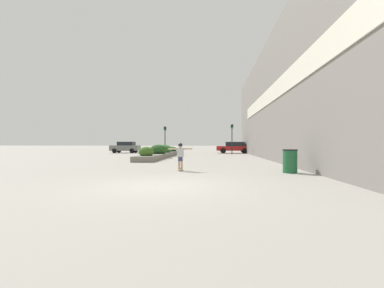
{
  "coord_description": "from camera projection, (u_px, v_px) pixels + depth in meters",
  "views": [
    {
      "loc": [
        1.6,
        -7.73,
        1.3
      ],
      "look_at": [
        0.02,
        11.47,
        1.27
      ],
      "focal_mm": 24.0,
      "sensor_mm": 36.0,
      "label": 1
    }
  ],
  "objects": [
    {
      "name": "skateboard",
      "position": [
        180.0,
        169.0,
        12.29
      ],
      "size": [
        0.26,
        0.68,
        0.1
      ],
      "rotation": [
        0.0,
        0.0,
        0.1
      ],
      "color": "olive",
      "rests_on": "ground_plane"
    },
    {
      "name": "traffic_light_right",
      "position": [
        232.0,
        134.0,
        30.03
      ],
      "size": [
        0.28,
        0.3,
        3.55
      ],
      "color": "black",
      "rests_on": "ground_plane"
    },
    {
      "name": "planter_box",
      "position": [
        162.0,
        153.0,
        24.65
      ],
      "size": [
        1.61,
        14.34,
        1.2
      ],
      "color": "slate",
      "rests_on": "ground_plane"
    },
    {
      "name": "ground_plane",
      "position": [
        160.0,
        186.0,
        7.84
      ],
      "size": [
        300.0,
        300.0,
        0.0
      ],
      "primitive_type": "plane",
      "color": "#ADA89E"
    },
    {
      "name": "traffic_light_left",
      "position": [
        165.0,
        135.0,
        30.86
      ],
      "size": [
        0.28,
        0.3,
        3.34
      ],
      "color": "black",
      "rests_on": "ground_plane"
    },
    {
      "name": "car_leftmost",
      "position": [
        234.0,
        147.0,
        34.41
      ],
      "size": [
        4.55,
        1.85,
        1.52
      ],
      "rotation": [
        0.0,
        0.0,
        1.57
      ],
      "color": "maroon",
      "rests_on": "ground_plane"
    },
    {
      "name": "car_center_left",
      "position": [
        126.0,
        147.0,
        35.6
      ],
      "size": [
        3.94,
        1.91,
        1.55
      ],
      "rotation": [
        0.0,
        0.0,
        1.57
      ],
      "color": "slate",
      "rests_on": "ground_plane"
    },
    {
      "name": "skateboarder",
      "position": [
        180.0,
        153.0,
        12.29
      ],
      "size": [
        1.15,
        0.21,
        1.23
      ],
      "rotation": [
        0.0,
        0.0,
        0.1
      ],
      "color": "tan",
      "rests_on": "skateboard"
    },
    {
      "name": "car_center_right",
      "position": [
        286.0,
        147.0,
        35.36
      ],
      "size": [
        4.75,
        1.94,
        1.53
      ],
      "rotation": [
        0.0,
        0.0,
        1.57
      ],
      "color": "slate",
      "rests_on": "ground_plane"
    },
    {
      "name": "trash_bin",
      "position": [
        290.0,
        161.0,
        11.37
      ],
      "size": [
        0.64,
        0.64,
        1.04
      ],
      "color": "#1E5B33",
      "rests_on": "ground_plane"
    },
    {
      "name": "building_wall_right",
      "position": [
        268.0,
        102.0,
        21.77
      ],
      "size": [
        0.67,
        35.07,
        9.65
      ],
      "color": "gray",
      "rests_on": "ground_plane"
    }
  ]
}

